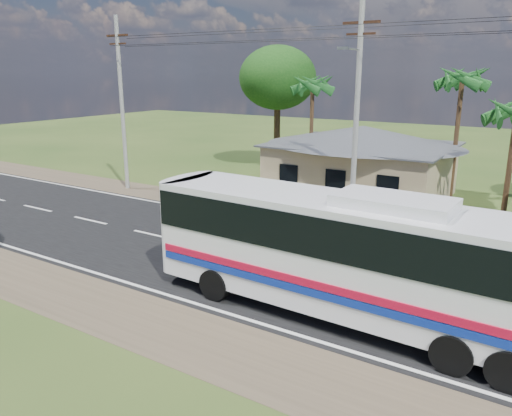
{
  "coord_description": "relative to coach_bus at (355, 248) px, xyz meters",
  "views": [
    {
      "loc": [
        11.88,
        -16.67,
        7.63
      ],
      "look_at": [
        0.74,
        1.0,
        1.89
      ],
      "focal_mm": 35.0,
      "sensor_mm": 36.0,
      "label": 1
    }
  ],
  "objects": [
    {
      "name": "ground",
      "position": [
        -6.76,
        2.89,
        -2.39
      ],
      "size": [
        120.0,
        120.0,
        0.0
      ],
      "primitive_type": "plane",
      "color": "#264017",
      "rests_on": "ground"
    },
    {
      "name": "road",
      "position": [
        -6.76,
        2.89,
        -2.39
      ],
      "size": [
        120.0,
        16.0,
        0.03
      ],
      "color": "black",
      "rests_on": "ground"
    },
    {
      "name": "house",
      "position": [
        -5.76,
        15.89,
        0.25
      ],
      "size": [
        12.4,
        10.0,
        5.0
      ],
      "color": "tan",
      "rests_on": "ground"
    },
    {
      "name": "utility_poles",
      "position": [
        -4.09,
        9.37,
        3.37
      ],
      "size": [
        32.8,
        2.22,
        11.0
      ],
      "color": "#9E9E99",
      "rests_on": "ground"
    },
    {
      "name": "palm_mid",
      "position": [
        -0.76,
        18.39,
        4.76
      ],
      "size": [
        2.8,
        2.8,
        8.2
      ],
      "color": "#47301E",
      "rests_on": "ground"
    },
    {
      "name": "palm_far",
      "position": [
        -10.76,
        18.89,
        4.28
      ],
      "size": [
        2.8,
        2.8,
        7.7
      ],
      "color": "#47301E",
      "rests_on": "ground"
    },
    {
      "name": "tree_behind_house",
      "position": [
        -14.76,
        20.89,
        4.72
      ],
      "size": [
        6.0,
        6.0,
        9.61
      ],
      "color": "#47301E",
      "rests_on": "ground"
    },
    {
      "name": "coach_bus",
      "position": [
        0.0,
        0.0,
        0.0
      ],
      "size": [
        13.57,
        3.24,
        4.19
      ],
      "rotation": [
        0.0,
        0.0,
        -0.03
      ],
      "color": "silver",
      "rests_on": "ground"
    },
    {
      "name": "motorcycle",
      "position": [
        -2.08,
        10.29,
        -1.88
      ],
      "size": [
        2.03,
        0.96,
        1.02
      ],
      "primitive_type": "imported",
      "rotation": [
        0.0,
        0.0,
        1.72
      ],
      "color": "black",
      "rests_on": "ground"
    }
  ]
}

